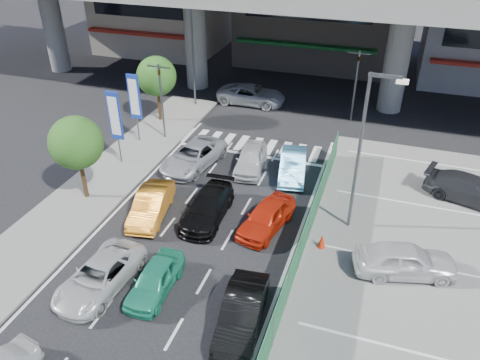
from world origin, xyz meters
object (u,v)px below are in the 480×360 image
(traffic_light_right, at_px, (358,69))
(taxi_teal_mid, at_px, (155,279))
(hatch_black_mid_right, at_px, (242,313))
(tree_near, at_px, (76,143))
(sedan_black_mid, at_px, (208,207))
(signboard_near, at_px, (115,118))
(parked_sedan_dgrey, at_px, (471,190))
(tree_far, at_px, (156,76))
(traffic_cone, at_px, (322,241))
(sedan_white_mid_left, at_px, (100,276))
(signboard_far, at_px, (135,99))
(sedan_white_front_mid, at_px, (251,159))
(crossing_wagon_silver, at_px, (251,95))
(taxi_orange_left, at_px, (151,205))
(street_lamp_right, at_px, (364,142))
(traffic_light_left, at_px, (160,83))
(parked_sedan_white, at_px, (405,260))
(wagon_silver_front_left, at_px, (193,156))
(street_lamp_left, at_px, (195,45))
(taxi_orange_right, at_px, (267,217))
(kei_truck_front_right, at_px, (293,165))

(traffic_light_right, distance_m, taxi_teal_mid, 21.16)
(hatch_black_mid_right, bearing_deg, tree_near, 146.37)
(tree_near, xyz_separation_m, sedan_black_mid, (7.03, 0.40, -2.72))
(signboard_near, relative_size, parked_sedan_dgrey, 0.97)
(tree_far, bearing_deg, traffic_cone, -37.63)
(sedan_white_mid_left, bearing_deg, tree_near, 133.51)
(traffic_light_right, relative_size, signboard_far, 1.11)
(sedan_white_front_mid, bearing_deg, taxi_teal_mid, -101.12)
(traffic_light_right, relative_size, sedan_white_mid_left, 1.14)
(sedan_black_mid, xyz_separation_m, crossing_wagon_silver, (-2.48, 15.39, 0.08))
(hatch_black_mid_right, relative_size, taxi_orange_left, 1.00)
(traffic_light_right, bearing_deg, signboard_near, -139.09)
(street_lamp_right, bearing_deg, taxi_orange_left, -166.65)
(tree_far, distance_m, sedan_white_mid_left, 17.30)
(traffic_light_left, xyz_separation_m, traffic_cone, (12.22, -8.15, -3.51))
(sedan_white_mid_left, distance_m, parked_sedan_white, 13.10)
(traffic_light_left, relative_size, sedan_white_mid_left, 1.14)
(tree_far, bearing_deg, traffic_light_right, 18.69)
(hatch_black_mid_right, xyz_separation_m, wagon_silver_front_left, (-6.72, 10.88, 0.00))
(taxi_orange_left, bearing_deg, wagon_silver_front_left, 79.61)
(taxi_orange_left, bearing_deg, traffic_light_left, 101.64)
(sedan_white_mid_left, distance_m, sedan_white_front_mid, 11.97)
(tree_near, relative_size, parked_sedan_dgrey, 0.99)
(wagon_silver_front_left, bearing_deg, sedan_white_mid_left, -77.73)
(sedan_white_mid_left, height_order, taxi_orange_left, taxi_orange_left)
(sedan_white_front_mid, xyz_separation_m, parked_sedan_dgrey, (12.29, 0.41, 0.07))
(street_lamp_left, relative_size, sedan_white_mid_left, 1.75)
(signboard_near, bearing_deg, signboard_far, 97.59)
(taxi_orange_right, height_order, sedan_white_front_mid, same)
(tree_near, xyz_separation_m, sedan_white_mid_left, (4.60, -5.70, -2.75))
(street_lamp_left, bearing_deg, traffic_light_left, -88.80)
(taxi_orange_right, bearing_deg, kei_truck_front_right, 101.87)
(sedan_black_mid, xyz_separation_m, parked_sedan_white, (9.70, -1.17, 0.14))
(traffic_light_left, xyz_separation_m, street_lamp_right, (13.37, -6.00, 0.83))
(parked_sedan_white, bearing_deg, sedan_white_front_mid, 39.30)
(street_lamp_right, bearing_deg, wagon_silver_front_left, 162.64)
(traffic_light_right, relative_size, taxi_orange_left, 1.24)
(tree_near, bearing_deg, traffic_light_left, 84.29)
(tree_far, relative_size, taxi_teal_mid, 1.32)
(tree_far, relative_size, taxi_orange_left, 1.15)
(kei_truck_front_right, xyz_separation_m, parked_sedan_white, (6.53, -6.71, 0.11))
(traffic_light_right, height_order, traffic_cone, traffic_light_right)
(wagon_silver_front_left, distance_m, parked_sedan_dgrey, 15.76)
(signboard_near, bearing_deg, street_lamp_left, 85.01)
(parked_sedan_dgrey, bearing_deg, signboard_far, 104.84)
(taxi_orange_right, bearing_deg, traffic_light_left, 153.89)
(street_lamp_left, xyz_separation_m, hatch_black_mid_right, (10.25, -19.76, -4.08))
(sedan_white_front_mid, height_order, crossing_wagon_silver, crossing_wagon_silver)
(traffic_light_left, xyz_separation_m, parked_sedan_dgrey, (19.11, -1.71, -3.17))
(sedan_black_mid, relative_size, parked_sedan_white, 1.05)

